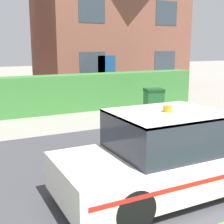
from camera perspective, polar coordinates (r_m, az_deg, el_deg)
road_strip at (r=7.02m, az=-0.64°, el=-9.53°), size 28.00×5.70×0.01m
garden_hedge at (r=12.42m, az=-10.54°, el=3.21°), size 12.71×0.89×1.46m
police_car at (r=5.67m, az=11.33°, el=-7.80°), size 4.36×1.71×1.58m
house_right at (r=19.35m, az=-0.68°, el=16.66°), size 8.50×5.71×8.15m
wheelie_bin at (r=11.42m, az=7.61°, el=1.60°), size 0.77×0.73×1.08m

